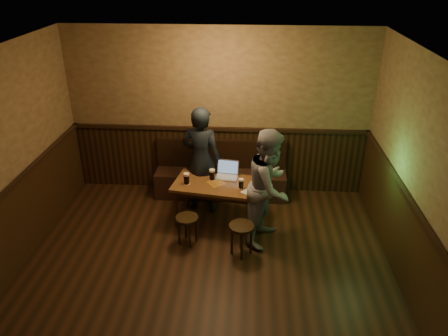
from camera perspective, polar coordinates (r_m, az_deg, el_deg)
name	(u,v)px	position (r m, az deg, el deg)	size (l,w,h in m)	color
room	(200,213)	(4.85, -3.22, -5.85)	(5.04, 6.04, 2.84)	black
bench	(221,178)	(7.47, -0.44, -1.32)	(2.20, 0.50, 0.95)	black
pub_table	(216,188)	(6.59, -1.00, -2.66)	(1.36, 0.91, 0.68)	#553518
stool_left	(187,222)	(6.25, -4.82, -7.07)	(0.42, 0.42, 0.44)	black
stool_right	(242,231)	(6.01, 2.31, -8.22)	(0.37, 0.37, 0.47)	black
pint_left	(186,179)	(6.50, -4.92, -1.39)	(0.11, 0.11, 0.18)	#B73916
pint_mid	(212,175)	(6.60, -1.57, -0.86)	(0.11, 0.11, 0.17)	#B73916
pint_right	(241,184)	(6.37, 2.25, -2.04)	(0.10, 0.10, 0.15)	#B73916
laptop	(227,173)	(6.71, 0.40, -0.60)	(0.38, 0.32, 0.24)	silver
menu	(249,193)	(6.29, 3.30, -3.23)	(0.22, 0.15, 0.00)	silver
person_suit	(202,160)	(6.81, -2.95, 1.05)	(0.64, 0.42, 1.75)	black
person_grey	(270,187)	(6.11, 5.98, -2.46)	(0.83, 0.64, 1.70)	gray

